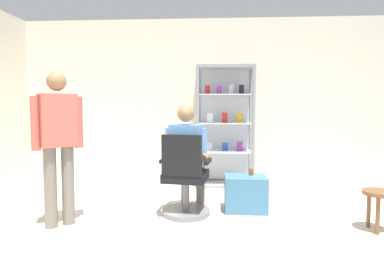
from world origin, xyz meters
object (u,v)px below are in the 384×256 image
Objects in this scene: tea_glass at (251,172)px; wooden_stool at (379,199)px; office_chair at (185,183)px; standing_customer at (58,139)px; seated_shopkeeper at (188,153)px; display_cabinet_main at (225,125)px; storage_crate at (246,193)px.

wooden_stool is (1.22, -0.64, -0.13)m from tea_glass.
standing_customer is (-1.30, -0.38, 0.54)m from office_chair.
standing_customer reaches higher than seated_shopkeeper.
display_cabinet_main is 23.04× the size of tea_glass.
standing_customer reaches higher than wooden_stool.
tea_glass is (0.28, -1.27, -0.50)m from display_cabinet_main.
wooden_stool is at bearing -24.08° from storage_crate.
storage_crate reaches higher than wooden_stool.
tea_glass is 0.20× the size of wooden_stool.
tea_glass is 0.05× the size of standing_customer.
office_chair is 0.59× the size of standing_customer.
standing_customer reaches higher than storage_crate.
display_cabinet_main is 1.54m from storage_crate.
office_chair reaches higher than wooden_stool.
tea_glass is 1.38m from wooden_stool.
display_cabinet_main is at bearing 70.94° from seated_shopkeeper.
office_chair is at bearing -158.61° from tea_glass.
standing_customer is (-1.33, -0.54, 0.22)m from seated_shopkeeper.
display_cabinet_main is 2.67m from standing_customer.
display_cabinet_main is 4.57× the size of wooden_stool.
tea_glass is at bearing 21.39° from office_chair.
storage_crate is 0.27m from tea_glass.
tea_glass is at bearing 18.18° from standing_customer.
office_chair is 0.78m from storage_crate.
office_chair is 11.64× the size of tea_glass.
storage_crate is 0.31× the size of standing_customer.
display_cabinet_main is 2.50m from wooden_stool.
wooden_stool is (3.31, 0.05, -0.60)m from standing_customer.
display_cabinet_main is at bearing 47.09° from standing_customer.
seated_shopkeeper reaches higher than storage_crate.
seated_shopkeeper reaches higher than tea_glass.
standing_customer is 3.37m from wooden_stool.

